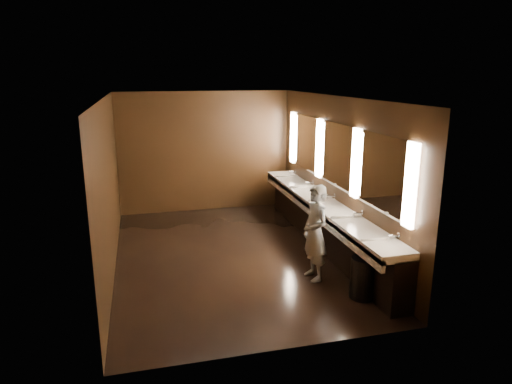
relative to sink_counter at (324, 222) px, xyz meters
The scene contains 10 objects.
floor 1.86m from the sink_counter, behind, with size 6.00×6.00×0.00m, color black.
ceiling 2.92m from the sink_counter, behind, with size 4.00×6.00×0.02m, color #2D2D2B.
wall_back 3.61m from the sink_counter, 120.87° to the left, with size 4.00×0.02×2.80m, color black.
wall_front 3.61m from the sink_counter, 120.87° to the right, with size 4.00×0.02×2.80m, color black.
wall_left 3.90m from the sink_counter, behind, with size 0.02×6.00×2.80m, color black.
wall_right 0.93m from the sink_counter, ahead, with size 0.02×6.00×2.80m, color black.
sink_counter is the anchor object (origin of this frame).
mirror_band 1.27m from the sink_counter, ahead, with size 0.06×5.03×1.15m.
person 1.45m from the sink_counter, 118.61° to the right, with size 0.56×0.37×1.54m, color #8EACD4.
trash_bin 2.05m from the sink_counter, 96.13° to the right, with size 0.39×0.39×0.61m, color black.
Camera 1 is at (-1.45, -7.56, 3.19)m, focal length 32.00 mm.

